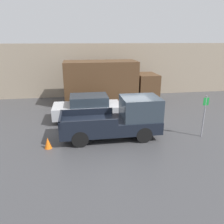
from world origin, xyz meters
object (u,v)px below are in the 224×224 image
object	(u,v)px
pickup_truck	(120,119)
parking_sign	(204,114)
car	(88,107)
traffic_cone	(48,143)
delivery_truck	(108,81)

from	to	relation	value
pickup_truck	parking_sign	xyz separation A→B (m)	(4.29, -0.66, 0.28)
car	traffic_cone	xyz separation A→B (m)	(-2.09, -3.67, -0.54)
pickup_truck	car	distance (m)	3.29
car	parking_sign	bearing A→B (deg)	-31.46
pickup_truck	traffic_cone	world-z (taller)	pickup_truck
delivery_truck	parking_sign	size ratio (longest dim) A/B	3.27
delivery_truck	car	bearing A→B (deg)	-116.77
pickup_truck	parking_sign	bearing A→B (deg)	-8.78
pickup_truck	traffic_cone	distance (m)	3.78
parking_sign	traffic_cone	size ratio (longest dim) A/B	4.12
car	traffic_cone	bearing A→B (deg)	-119.66
pickup_truck	traffic_cone	bearing A→B (deg)	-168.15
parking_sign	pickup_truck	bearing A→B (deg)	171.22
car	parking_sign	xyz separation A→B (m)	(5.83, -3.57, 0.46)
car	delivery_truck	world-z (taller)	delivery_truck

